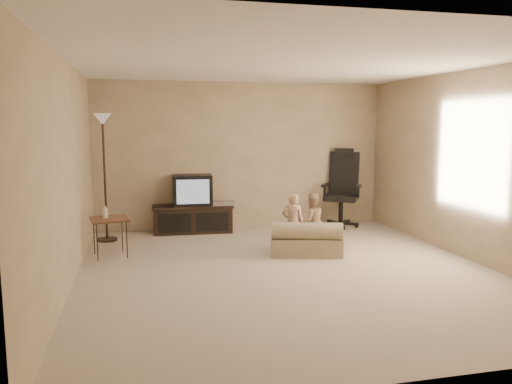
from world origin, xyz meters
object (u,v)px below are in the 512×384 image
at_px(office_chair, 342,198).
at_px(toddler_left, 293,223).
at_px(tv_stand, 193,208).
at_px(toddler_right, 312,221).
at_px(child_sofa, 306,241).
at_px(floor_lamp, 104,149).
at_px(side_table, 109,219).

bearing_deg(office_chair, toddler_left, -99.06).
relative_size(tv_stand, office_chair, 1.00).
relative_size(office_chair, toddler_right, 1.67).
bearing_deg(toddler_right, toddler_left, 16.42).
height_order(toddler_left, toddler_right, toddler_left).
bearing_deg(tv_stand, child_sofa, -49.77).
distance_m(tv_stand, toddler_left, 2.05).
height_order(tv_stand, toddler_left, tv_stand).
height_order(office_chair, floor_lamp, floor_lamp).
relative_size(floor_lamp, toddler_left, 2.32).
height_order(tv_stand, child_sofa, tv_stand).
relative_size(tv_stand, child_sofa, 1.26).
bearing_deg(child_sofa, office_chair, 69.80).
xyz_separation_m(side_table, toddler_left, (2.49, -0.37, -0.09)).
relative_size(floor_lamp, toddler_right, 2.39).
relative_size(child_sofa, toddler_right, 1.32).
xyz_separation_m(child_sofa, toddler_right, (0.17, 0.28, 0.21)).
distance_m(child_sofa, toddler_left, 0.32).
height_order(tv_stand, side_table, tv_stand).
height_order(side_table, toddler_right, toddler_right).
height_order(side_table, child_sofa, side_table).
xyz_separation_m(office_chair, toddler_left, (-1.40, -1.59, -0.07)).
bearing_deg(side_table, office_chair, 17.36).
distance_m(floor_lamp, child_sofa, 3.35).
xyz_separation_m(child_sofa, toddler_left, (-0.15, 0.16, 0.23)).
bearing_deg(floor_lamp, side_table, -84.16).
height_order(child_sofa, toddler_left, toddler_left).
relative_size(office_chair, side_table, 1.91).
height_order(side_table, toddler_left, toddler_left).
distance_m(office_chair, child_sofa, 2.17).
distance_m(child_sofa, toddler_right, 0.40).
bearing_deg(child_sofa, floor_lamp, 166.66).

